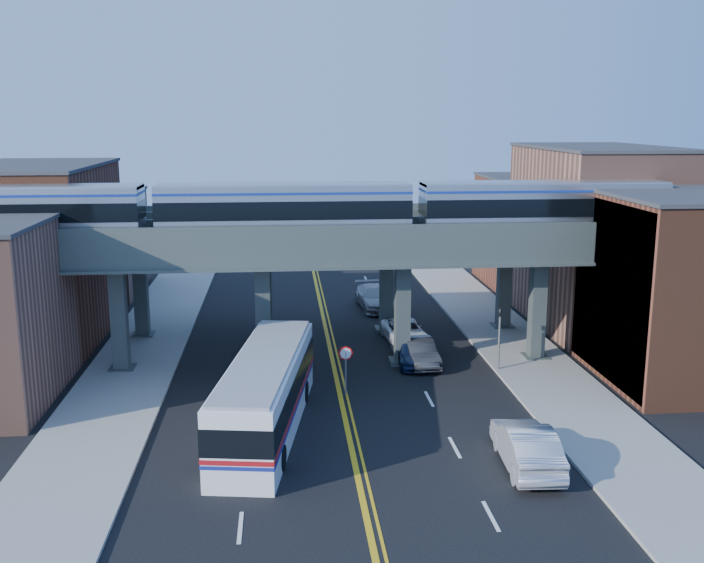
% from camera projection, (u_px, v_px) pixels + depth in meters
% --- Properties ---
extents(ground, '(120.00, 120.00, 0.00)m').
position_uv_depth(ground, '(345.00, 417.00, 37.68)').
color(ground, black).
rests_on(ground, ground).
extents(sidewalk_west, '(5.00, 70.00, 0.16)m').
position_uv_depth(sidewalk_west, '(138.00, 359.00, 46.39)').
color(sidewalk_west, gray).
rests_on(sidewalk_west, ground).
extents(sidewalk_east, '(5.00, 70.00, 0.16)m').
position_uv_depth(sidewalk_east, '(517.00, 348.00, 48.42)').
color(sidewalk_east, gray).
rests_on(sidewalk_east, ground).
extents(building_west_b, '(8.00, 14.00, 11.00)m').
position_uv_depth(building_west_b, '(39.00, 253.00, 50.49)').
color(building_west_b, brown).
rests_on(building_west_b, ground).
extents(building_west_c, '(8.00, 10.00, 8.00)m').
position_uv_depth(building_west_c, '(88.00, 244.00, 63.47)').
color(building_west_c, '#905E4A').
rests_on(building_west_c, ground).
extents(building_east_a, '(8.00, 10.00, 10.00)m').
position_uv_depth(building_east_a, '(681.00, 290.00, 42.17)').
color(building_east_a, brown).
rests_on(building_east_a, ground).
extents(building_east_b, '(8.00, 14.00, 12.00)m').
position_uv_depth(building_east_b, '(594.00, 237.00, 53.65)').
color(building_east_b, '#905E4A').
rests_on(building_east_b, ground).
extents(building_east_c, '(8.00, 10.00, 9.00)m').
position_uv_depth(building_east_c, '(533.00, 232.00, 66.63)').
color(building_east_c, brown).
rests_on(building_east_c, ground).
extents(mural_panel, '(0.10, 9.50, 9.50)m').
position_uv_depth(mural_panel, '(609.00, 296.00, 41.87)').
color(mural_panel, teal).
rests_on(mural_panel, ground).
extents(elevated_viaduct_near, '(52.00, 3.60, 7.40)m').
position_uv_depth(elevated_viaduct_near, '(333.00, 255.00, 44.13)').
color(elevated_viaduct_near, '#3D4745').
rests_on(elevated_viaduct_near, ground).
extents(elevated_viaduct_far, '(52.00, 3.60, 7.40)m').
position_uv_depth(elevated_viaduct_far, '(326.00, 237.00, 50.95)').
color(elevated_viaduct_far, '#3D4745').
rests_on(elevated_viaduct_far, ground).
extents(transit_train, '(43.33, 2.71, 3.16)m').
position_uv_depth(transit_train, '(284.00, 209.00, 43.34)').
color(transit_train, black).
rests_on(transit_train, elevated_viaduct_near).
extents(stop_sign, '(0.76, 0.09, 2.63)m').
position_uv_depth(stop_sign, '(346.00, 362.00, 40.27)').
color(stop_sign, slate).
rests_on(stop_sign, ground).
extents(traffic_signal, '(0.15, 0.18, 4.10)m').
position_uv_depth(traffic_signal, '(499.00, 332.00, 43.86)').
color(traffic_signal, slate).
rests_on(traffic_signal, ground).
extents(transit_bus, '(4.84, 13.36, 3.37)m').
position_uv_depth(transit_bus, '(266.00, 394.00, 35.77)').
color(transit_bus, white).
rests_on(transit_bus, ground).
extents(car_lane_a, '(1.72, 4.24, 1.44)m').
position_uv_depth(car_lane_a, '(411.00, 353.00, 45.36)').
color(car_lane_a, '#111D3F').
rests_on(car_lane_a, ground).
extents(car_lane_b, '(1.85, 4.66, 1.51)m').
position_uv_depth(car_lane_b, '(420.00, 352.00, 45.45)').
color(car_lane_b, '#2B2B2D').
rests_on(car_lane_b, ground).
extents(car_lane_c, '(2.72, 5.30, 1.43)m').
position_uv_depth(car_lane_c, '(405.00, 332.00, 49.74)').
color(car_lane_c, white).
rests_on(car_lane_c, ground).
extents(car_lane_d, '(2.84, 5.99, 1.69)m').
position_uv_depth(car_lane_d, '(375.00, 297.00, 58.62)').
color(car_lane_d, '#A0A0A5').
rests_on(car_lane_d, ground).
extents(car_parked_curb, '(2.25, 5.66, 1.83)m').
position_uv_depth(car_parked_curb, '(527.00, 446.00, 32.17)').
color(car_parked_curb, '#B7B7BC').
rests_on(car_parked_curb, ground).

